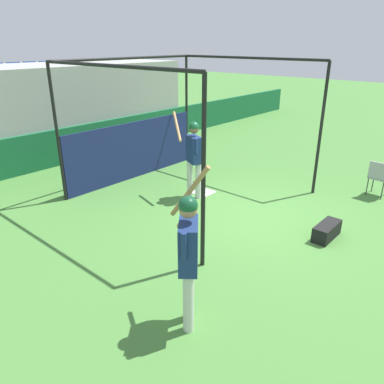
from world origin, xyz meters
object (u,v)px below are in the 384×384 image
object	(u,v)px
folding_chair	(379,175)
equipment_bag	(327,231)
player_waiting	(188,250)
player_batter	(193,153)

from	to	relation	value
folding_chair	equipment_bag	world-z (taller)	folding_chair
player_waiting	equipment_bag	bearing A→B (deg)	-46.69
player_batter	folding_chair	distance (m)	4.26
player_waiting	folding_chair	bearing A→B (deg)	-44.04
player_batter	folding_chair	size ratio (longest dim) A/B	2.26
player_batter	equipment_bag	bearing A→B (deg)	-151.88
player_batter	player_waiting	bearing A→B (deg)	155.79
player_waiting	equipment_bag	distance (m)	3.49
equipment_bag	player_batter	bearing A→B (deg)	92.57
equipment_bag	folding_chair	bearing A→B (deg)	-0.91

